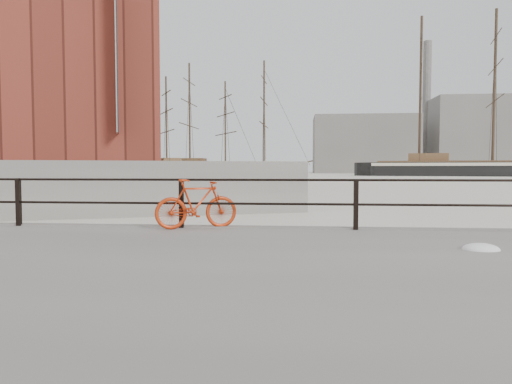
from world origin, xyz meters
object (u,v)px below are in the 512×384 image
(bicycle, at_px, (197,204))
(barque_black, at_px, (492,176))
(schooner_left, at_px, (197,177))
(workboat_far, at_px, (94,180))
(schooner_mid, at_px, (227,176))
(workboat_near, at_px, (9,187))

(bicycle, height_order, barque_black, barque_black)
(schooner_left, distance_m, workboat_far, 25.62)
(bicycle, relative_size, barque_black, 0.03)
(barque_black, height_order, schooner_left, barque_black)
(schooner_mid, relative_size, workboat_near, 2.81)
(bicycle, distance_m, workboat_near, 35.27)
(workboat_far, bearing_deg, schooner_left, 60.94)
(schooner_mid, xyz_separation_m, workboat_near, (-10.61, -50.56, 0.00))
(barque_black, distance_m, workboat_far, 73.36)
(schooner_mid, height_order, workboat_near, schooner_mid)
(bicycle, distance_m, schooner_left, 74.47)
(bicycle, distance_m, workboat_far, 54.31)
(schooner_mid, bearing_deg, schooner_left, -128.87)
(bicycle, distance_m, barque_black, 92.66)
(schooner_left, xyz_separation_m, workboat_far, (-8.32, -24.23, 0.00))
(schooner_mid, distance_m, workboat_near, 51.67)
(bicycle, height_order, schooner_mid, schooner_mid)
(barque_black, height_order, workboat_near, barque_black)
(bicycle, xyz_separation_m, schooner_left, (-16.23, 72.67, -0.85))
(barque_black, height_order, schooner_mid, barque_black)
(barque_black, xyz_separation_m, schooner_left, (-56.04, -10.99, 0.00))
(workboat_far, bearing_deg, barque_black, 18.57)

